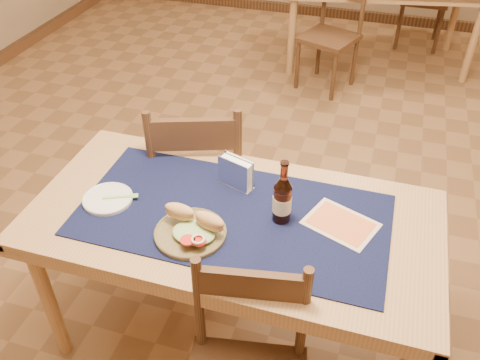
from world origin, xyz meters
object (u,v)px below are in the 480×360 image
(sandwich_plate, at_px, (192,229))
(beer_bottle, at_px, (282,199))
(napkin_holder, at_px, (236,173))
(main_table, at_px, (233,231))
(chair_main_far, at_px, (198,176))

(sandwich_plate, height_order, beer_bottle, beer_bottle)
(sandwich_plate, relative_size, napkin_holder, 1.66)
(main_table, height_order, sandwich_plate, sandwich_plate)
(chair_main_far, relative_size, beer_bottle, 3.65)
(main_table, bearing_deg, beer_bottle, 8.68)
(beer_bottle, relative_size, napkin_holder, 1.65)
(main_table, bearing_deg, napkin_holder, 103.20)
(sandwich_plate, xyz_separation_m, beer_bottle, (0.29, 0.18, 0.07))
(main_table, distance_m, sandwich_plate, 0.22)
(chair_main_far, distance_m, beer_bottle, 0.77)
(chair_main_far, xyz_separation_m, beer_bottle, (0.52, -0.45, 0.34))
(main_table, height_order, chair_main_far, chair_main_far)
(beer_bottle, bearing_deg, chair_main_far, 139.17)
(chair_main_far, xyz_separation_m, napkin_holder, (0.30, -0.31, 0.31))
(main_table, xyz_separation_m, sandwich_plate, (-0.11, -0.15, 0.12))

